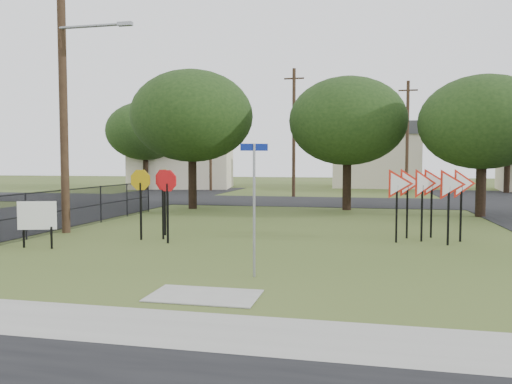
% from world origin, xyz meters
% --- Properties ---
extents(ground, '(140.00, 140.00, 0.00)m').
position_xyz_m(ground, '(0.00, 0.00, 0.00)').
color(ground, '#3C511E').
extents(sidewalk, '(30.00, 1.60, 0.02)m').
position_xyz_m(sidewalk, '(0.00, -4.20, 0.01)').
color(sidewalk, gray).
rests_on(sidewalk, ground).
extents(planting_strip, '(30.00, 0.80, 0.02)m').
position_xyz_m(planting_strip, '(0.00, -5.40, 0.01)').
color(planting_strip, '#3C511E').
rests_on(planting_strip, ground).
extents(street_left, '(8.00, 50.00, 0.02)m').
position_xyz_m(street_left, '(-12.00, 10.00, 0.01)').
color(street_left, black).
rests_on(street_left, ground).
extents(street_far, '(60.00, 8.00, 0.02)m').
position_xyz_m(street_far, '(0.00, 20.00, 0.01)').
color(street_far, black).
rests_on(street_far, ground).
extents(curb_pad, '(2.00, 1.20, 0.02)m').
position_xyz_m(curb_pad, '(0.00, -2.40, 0.01)').
color(curb_pad, gray).
rests_on(curb_pad, ground).
extents(street_name_sign, '(0.55, 0.25, 2.85)m').
position_xyz_m(street_name_sign, '(0.56, -0.68, 1.64)').
color(street_name_sign, gray).
rests_on(street_name_sign, ground).
extents(stop_sign_cluster, '(1.77, 1.92, 2.24)m').
position_xyz_m(stop_sign_cluster, '(-3.52, 3.78, 1.68)').
color(stop_sign_cluster, black).
rests_on(stop_sign_cluster, ground).
extents(yield_sign_cluster, '(2.90, 1.78, 2.31)m').
position_xyz_m(yield_sign_cluster, '(4.79, 5.20, 1.70)').
color(yield_sign_cluster, black).
rests_on(yield_sign_cluster, ground).
extents(info_board, '(1.04, 0.36, 1.35)m').
position_xyz_m(info_board, '(-6.26, 1.50, 0.90)').
color(info_board, black).
rests_on(info_board, ground).
extents(utility_pole_main, '(3.55, 0.33, 10.00)m').
position_xyz_m(utility_pole_main, '(-7.24, 4.50, 5.21)').
color(utility_pole_main, '#402D1D').
rests_on(utility_pole_main, ground).
extents(far_pole_a, '(1.40, 0.24, 9.00)m').
position_xyz_m(far_pole_a, '(-2.00, 24.00, 4.60)').
color(far_pole_a, '#402D1D').
rests_on(far_pole_a, ground).
extents(far_pole_b, '(1.40, 0.24, 8.50)m').
position_xyz_m(far_pole_b, '(6.00, 28.00, 4.35)').
color(far_pole_b, '#402D1D').
rests_on(far_pole_b, ground).
extents(far_pole_c, '(1.40, 0.24, 9.00)m').
position_xyz_m(far_pole_c, '(-10.00, 30.00, 4.60)').
color(far_pole_c, '#402D1D').
rests_on(far_pole_c, ground).
extents(fence_run, '(0.05, 11.55, 1.50)m').
position_xyz_m(fence_run, '(-7.60, 6.25, 0.78)').
color(fence_run, black).
rests_on(fence_run, ground).
extents(house_left, '(10.58, 8.88, 7.20)m').
position_xyz_m(house_left, '(-14.00, 34.00, 3.65)').
color(house_left, beige).
rests_on(house_left, ground).
extents(house_mid, '(8.40, 8.40, 6.20)m').
position_xyz_m(house_mid, '(4.00, 40.00, 3.15)').
color(house_mid, beige).
rests_on(house_mid, ground).
extents(tree_near_left, '(6.40, 6.40, 7.27)m').
position_xyz_m(tree_near_left, '(-6.00, 14.00, 4.86)').
color(tree_near_left, black).
rests_on(tree_near_left, ground).
extents(tree_near_mid, '(6.00, 6.00, 6.80)m').
position_xyz_m(tree_near_mid, '(2.00, 15.00, 4.54)').
color(tree_near_mid, black).
rests_on(tree_near_mid, ground).
extents(tree_near_right, '(5.60, 5.60, 6.33)m').
position_xyz_m(tree_near_right, '(8.00, 13.00, 4.22)').
color(tree_near_right, black).
rests_on(tree_near_right, ground).
extents(tree_far_left, '(6.80, 6.80, 7.73)m').
position_xyz_m(tree_far_left, '(-16.00, 30.00, 5.17)').
color(tree_far_left, black).
rests_on(tree_far_left, ground).
extents(tree_far_right, '(6.00, 6.00, 6.80)m').
position_xyz_m(tree_far_right, '(14.00, 32.00, 4.54)').
color(tree_far_right, black).
rests_on(tree_far_right, ground).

